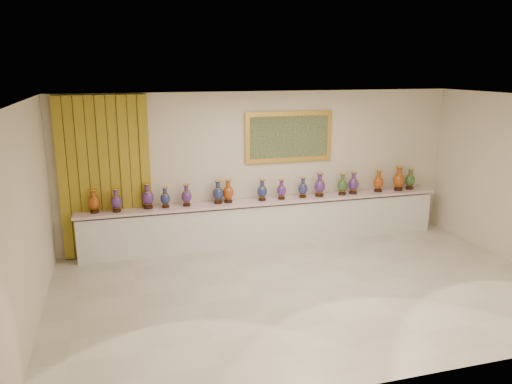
{
  "coord_description": "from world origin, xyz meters",
  "views": [
    {
      "loc": [
        -2.85,
        -6.82,
        3.44
      ],
      "look_at": [
        -0.39,
        1.7,
        1.22
      ],
      "focal_mm": 35.0,
      "sensor_mm": 36.0,
      "label": 1
    }
  ],
  "objects_px": {
    "vase_1": "(116,201)",
    "counter": "(267,222)",
    "vase_2": "(148,197)",
    "vase_0": "(94,202)"
  },
  "relations": [
    {
      "from": "vase_1",
      "to": "vase_2",
      "type": "height_order",
      "value": "vase_2"
    },
    {
      "from": "vase_2",
      "to": "counter",
      "type": "bearing_deg",
      "value": -0.45
    },
    {
      "from": "counter",
      "to": "vase_1",
      "type": "height_order",
      "value": "vase_1"
    },
    {
      "from": "vase_1",
      "to": "vase_2",
      "type": "bearing_deg",
      "value": 6.95
    },
    {
      "from": "counter",
      "to": "vase_1",
      "type": "relative_size",
      "value": 17.02
    },
    {
      "from": "vase_0",
      "to": "vase_1",
      "type": "relative_size",
      "value": 1.01
    },
    {
      "from": "vase_0",
      "to": "vase_1",
      "type": "bearing_deg",
      "value": -6.16
    },
    {
      "from": "counter",
      "to": "vase_1",
      "type": "distance_m",
      "value": 2.94
    },
    {
      "from": "vase_0",
      "to": "vase_2",
      "type": "distance_m",
      "value": 0.95
    },
    {
      "from": "vase_1",
      "to": "counter",
      "type": "bearing_deg",
      "value": 1.01
    }
  ]
}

